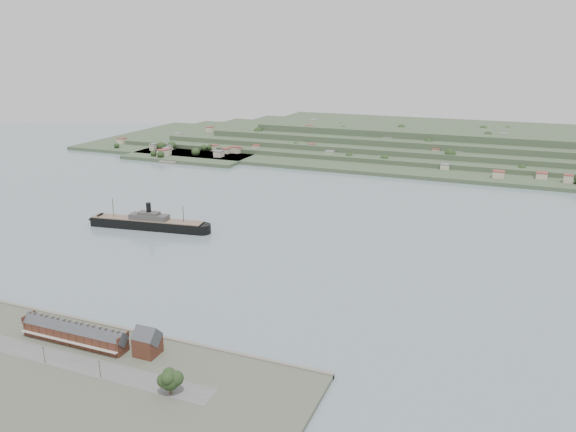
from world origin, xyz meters
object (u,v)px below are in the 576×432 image
at_px(gabled_building, 147,342).
at_px(tugboat, 184,225).
at_px(steamship, 144,223).
at_px(fig_tree, 170,380).
at_px(terrace_row, 75,333).

height_order(gabled_building, tugboat, gabled_building).
bearing_deg(steamship, fig_tree, -51.83).
xyz_separation_m(gabled_building, tugboat, (-86.48, 168.13, -6.63)).
bearing_deg(gabled_building, steamship, 126.05).
relative_size(gabled_building, fig_tree, 1.26).
relative_size(terrace_row, steamship, 0.54).
xyz_separation_m(terrace_row, steamship, (-74.95, 158.49, -2.29)).
bearing_deg(fig_tree, gabled_building, 139.98).
relative_size(gabled_building, steamship, 0.14).
bearing_deg(gabled_building, tugboat, 117.22).
xyz_separation_m(gabled_building, steamship, (-112.45, 154.47, -3.63)).
height_order(gabled_building, fig_tree, gabled_building).
distance_m(tugboat, fig_tree, 221.38).
bearing_deg(tugboat, steamship, -152.26).
bearing_deg(steamship, tugboat, 27.74).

